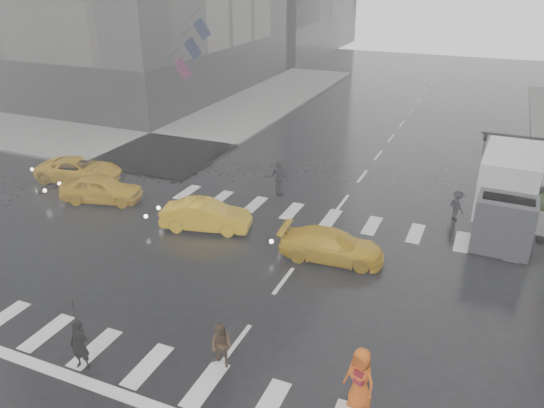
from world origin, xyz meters
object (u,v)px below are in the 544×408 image
at_px(pedestrian_orange, 360,379).
at_px(taxi_front, 101,189).
at_px(taxi_mid, 206,216).
at_px(box_truck, 508,192).
at_px(pedestrian_brown, 221,345).

height_order(pedestrian_orange, taxi_front, pedestrian_orange).
distance_m(taxi_front, taxi_mid, 6.45).
height_order(taxi_mid, box_truck, box_truck).
bearing_deg(taxi_mid, pedestrian_brown, -161.28).
relative_size(taxi_front, box_truck, 0.64).
bearing_deg(taxi_front, pedestrian_orange, -133.87).
height_order(taxi_front, box_truck, box_truck).
bearing_deg(pedestrian_orange, taxi_mid, 162.89).
xyz_separation_m(taxi_front, box_truck, (18.83, 4.82, 1.12)).
bearing_deg(box_truck, taxi_mid, -153.84).
xyz_separation_m(pedestrian_orange, taxi_mid, (-9.17, 7.71, -0.28)).
bearing_deg(pedestrian_brown, pedestrian_orange, 7.84).
bearing_deg(box_truck, pedestrian_orange, -101.33).
bearing_deg(pedestrian_brown, taxi_front, 150.87).
xyz_separation_m(pedestrian_orange, box_truck, (3.24, 13.14, 0.87)).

